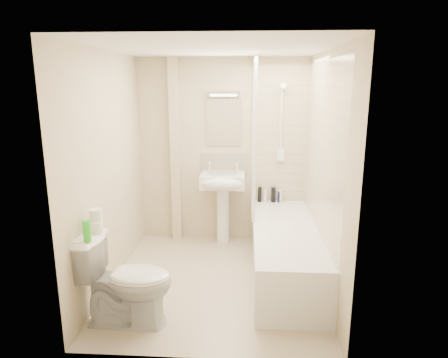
{
  "coord_description": "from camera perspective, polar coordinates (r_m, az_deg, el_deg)",
  "views": [
    {
      "loc": [
        0.32,
        -3.92,
        2.08
      ],
      "look_at": [
        0.08,
        0.2,
        1.09
      ],
      "focal_mm": 32.0,
      "sensor_mm": 36.0,
      "label": 1
    }
  ],
  "objects": [
    {
      "name": "toilet",
      "position": [
        3.69,
        -13.79,
        -13.8
      ],
      "size": [
        0.51,
        0.83,
        0.82
      ],
      "primitive_type": "imported",
      "rotation": [
        0.0,
        0.0,
        1.54
      ],
      "color": "white",
      "rests_on": "ground"
    },
    {
      "name": "pipe_boxing",
      "position": [
        5.27,
        -6.96,
        3.84
      ],
      "size": [
        0.12,
        0.12,
        2.4
      ],
      "primitive_type": "cube",
      "color": "beige",
      "rests_on": "ground"
    },
    {
      "name": "bottle_white_a",
      "position": [
        5.29,
        5.9,
        -2.43
      ],
      "size": [
        0.05,
        0.05,
        0.16
      ],
      "primitive_type": "cylinder",
      "color": "silver",
      "rests_on": "bathtub"
    },
    {
      "name": "shower_fixture",
      "position": [
        5.16,
        8.2,
        7.47
      ],
      "size": [
        0.1,
        0.16,
        0.99
      ],
      "color": "white",
      "rests_on": "wall_back"
    },
    {
      "name": "strip_light",
      "position": [
        5.14,
        -0.06,
        12.11
      ],
      "size": [
        0.42,
        0.07,
        0.07
      ],
      "primitive_type": "cube",
      "color": "silver",
      "rests_on": "wall_back"
    },
    {
      "name": "bottle_black_b",
      "position": [
        5.29,
        7.06,
        -2.25
      ],
      "size": [
        0.06,
        0.06,
        0.2
      ],
      "primitive_type": "cylinder",
      "color": "black",
      "rests_on": "bathtub"
    },
    {
      "name": "pedestal_sink",
      "position": [
        5.11,
        -0.19,
        -1.39
      ],
      "size": [
        0.56,
        0.5,
        1.08
      ],
      "color": "white",
      "rests_on": "ground"
    },
    {
      "name": "toilet_roll_upper",
      "position": [
        3.63,
        -17.84,
        -4.94
      ],
      "size": [
        0.11,
        0.11,
        0.11
      ],
      "primitive_type": "cylinder",
      "color": "white",
      "rests_on": "toilet_roll_lower"
    },
    {
      "name": "tile_back",
      "position": [
        5.22,
        8.13,
        6.21
      ],
      "size": [
        0.7,
        0.01,
        1.75
      ],
      "primitive_type": "cube",
      "color": "beige",
      "rests_on": "wall_back"
    },
    {
      "name": "bottle_blue",
      "position": [
        5.3,
        7.96,
        -2.54
      ],
      "size": [
        0.06,
        0.06,
        0.14
      ],
      "primitive_type": "cylinder",
      "color": "navy",
      "rests_on": "bathtub"
    },
    {
      "name": "ceiling",
      "position": [
        3.94,
        -1.35,
        18.2
      ],
      "size": [
        2.2,
        2.5,
        0.02
      ],
      "primitive_type": "cube",
      "color": "white",
      "rests_on": "wall_back"
    },
    {
      "name": "tile_right",
      "position": [
        4.24,
        13.81,
        4.28
      ],
      "size": [
        0.01,
        2.1,
        1.75
      ],
      "primitive_type": "cube",
      "color": "beige",
      "rests_on": "wall_right"
    },
    {
      "name": "bottle_cream",
      "position": [
        5.3,
        8.07,
        -2.39
      ],
      "size": [
        0.06,
        0.06,
        0.17
      ],
      "primitive_type": "cylinder",
      "color": "beige",
      "rests_on": "bathtub"
    },
    {
      "name": "wall_right",
      "position": [
        4.09,
        14.29,
        0.71
      ],
      "size": [
        0.02,
        2.5,
        2.4
      ],
      "primitive_type": "cube",
      "color": "beige",
      "rests_on": "ground"
    },
    {
      "name": "mirror",
      "position": [
        5.19,
        -0.04,
        8.03
      ],
      "size": [
        0.46,
        0.01,
        0.6
      ],
      "primitive_type": "cube",
      "color": "white",
      "rests_on": "wall_back"
    },
    {
      "name": "shower_screen",
      "position": [
        4.76,
        4.34,
        5.91
      ],
      "size": [
        0.04,
        0.92,
        1.8
      ],
      "color": "white",
      "rests_on": "bathtub"
    },
    {
      "name": "bottle_black_a",
      "position": [
        5.28,
        5.11,
        -2.19
      ],
      "size": [
        0.05,
        0.05,
        0.21
      ],
      "primitive_type": "cylinder",
      "color": "black",
      "rests_on": "bathtub"
    },
    {
      "name": "floor",
      "position": [
        4.45,
        -1.18,
        -14.33
      ],
      "size": [
        2.5,
        2.5,
        0.0
      ],
      "primitive_type": "plane",
      "color": "beige",
      "rests_on": "ground"
    },
    {
      "name": "bathtub",
      "position": [
        4.51,
        8.7,
        -10.0
      ],
      "size": [
        0.7,
        2.1,
        0.55
      ],
      "color": "white",
      "rests_on": "ground"
    },
    {
      "name": "splashback",
      "position": [
        5.27,
        -0.04,
        2.07
      ],
      "size": [
        0.6,
        0.02,
        0.3
      ],
      "primitive_type": "cube",
      "color": "beige",
      "rests_on": "wall_back"
    },
    {
      "name": "green_bottle",
      "position": [
        3.46,
        -19.01,
        -7.01
      ],
      "size": [
        0.06,
        0.06,
        0.18
      ],
      "primitive_type": "cylinder",
      "color": "green",
      "rests_on": "toilet"
    },
    {
      "name": "wall_left",
      "position": [
        4.26,
        -16.18,
        1.09
      ],
      "size": [
        0.02,
        2.5,
        2.4
      ],
      "primitive_type": "cube",
      "color": "beige",
      "rests_on": "ground"
    },
    {
      "name": "wall_back",
      "position": [
        5.25,
        -0.16,
        3.91
      ],
      "size": [
        2.2,
        0.02,
        2.4
      ],
      "primitive_type": "cube",
      "color": "beige",
      "rests_on": "ground"
    },
    {
      "name": "toilet_roll_lower",
      "position": [
        3.65,
        -17.78,
        -6.54
      ],
      "size": [
        0.12,
        0.12,
        0.1
      ],
      "primitive_type": "cylinder",
      "color": "white",
      "rests_on": "toilet"
    }
  ]
}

